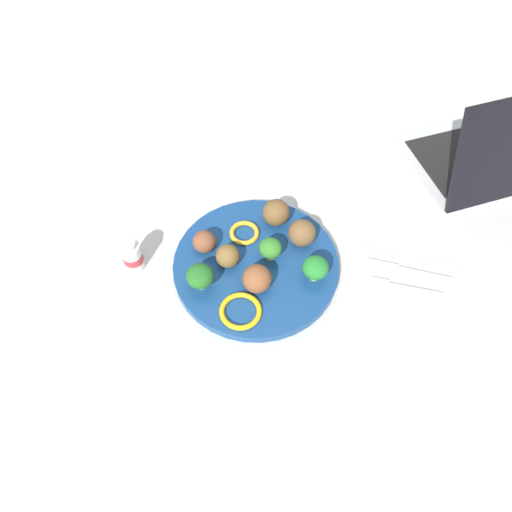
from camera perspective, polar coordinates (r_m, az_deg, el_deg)
ground_plane at (r=0.88m, az=-0.00°, el=-1.35°), size 4.00×4.00×0.00m
plate at (r=0.87m, az=-0.00°, el=-1.06°), size 0.28×0.28×0.02m
broccoli_floret_center at (r=0.83m, az=6.63°, el=-1.33°), size 0.04×0.04×0.05m
broccoli_floret_near_rim at (r=0.85m, az=1.61°, el=0.84°), size 0.04×0.04×0.04m
broccoli_floret_back_left at (r=0.82m, az=-6.25°, el=-2.26°), size 0.04×0.04×0.05m
meatball_center at (r=0.87m, az=-5.77°, el=1.59°), size 0.04×0.04×0.04m
meatball_front_right at (r=0.90m, az=2.25°, el=4.85°), size 0.05×0.05×0.05m
meatball_near_rim at (r=0.82m, az=0.10°, el=-2.54°), size 0.05×0.05×0.05m
meatball_back_left at (r=0.87m, az=5.14°, el=2.56°), size 0.05×0.05×0.05m
meatball_front_left at (r=0.85m, az=-3.17°, el=-0.00°), size 0.04×0.04×0.04m
pepper_ring_back_left at (r=0.89m, az=-1.31°, el=2.59°), size 0.07×0.07×0.01m
pepper_ring_front_right at (r=0.81m, az=-1.73°, el=-6.15°), size 0.09×0.09×0.01m
napkin at (r=0.89m, az=16.50°, el=-2.83°), size 0.18×0.14×0.01m
fork at (r=0.88m, az=16.00°, el=-3.53°), size 0.12×0.03×0.01m
knife at (r=0.90m, az=16.21°, el=-1.62°), size 0.15×0.03×0.01m
yogurt_bottle at (r=0.88m, az=-13.59°, el=0.02°), size 0.03×0.03×0.07m
laptop at (r=1.10m, az=25.42°, el=10.34°), size 0.38×0.34×0.21m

